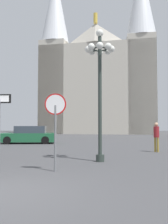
{
  "coord_description": "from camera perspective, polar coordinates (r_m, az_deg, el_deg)",
  "views": [
    {
      "loc": [
        2.49,
        -5.68,
        1.58
      ],
      "look_at": [
        0.72,
        20.99,
        2.95
      ],
      "focal_mm": 40.02,
      "sensor_mm": 36.0,
      "label": 1
    }
  ],
  "objects": [
    {
      "name": "cathedral",
      "position": [
        47.3,
        3.47,
        7.27
      ],
      "size": [
        21.63,
        15.4,
        31.01
      ],
      "color": "#BCB5A5",
      "rests_on": "ground"
    },
    {
      "name": "stop_sign",
      "position": [
        8.6,
        -6.56,
        -1.11
      ],
      "size": [
        0.74,
        0.1,
        2.66
      ],
      "color": "slate",
      "rests_on": "ground"
    },
    {
      "name": "street_lamp",
      "position": [
        11.04,
        3.64,
        8.73
      ],
      "size": [
        1.3,
        1.3,
        5.78
      ],
      "color": "#2D3833",
      "rests_on": "ground"
    },
    {
      "name": "parked_car_near_green",
      "position": [
        21.77,
        -12.5,
        -5.2
      ],
      "size": [
        4.71,
        2.46,
        1.47
      ],
      "color": "#1E5B38",
      "rests_on": "ground"
    },
    {
      "name": "pedestrian_walking",
      "position": [
        15.14,
        16.21,
        -4.86
      ],
      "size": [
        0.32,
        0.32,
        1.71
      ],
      "color": "olive",
      "rests_on": "ground"
    }
  ]
}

